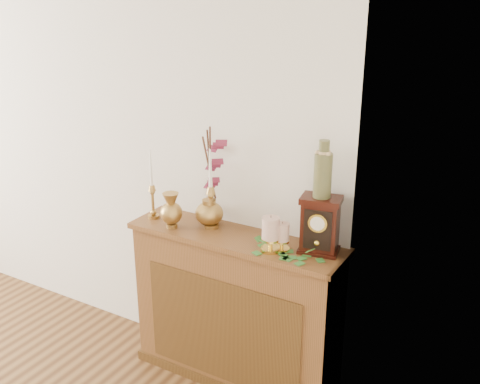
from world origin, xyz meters
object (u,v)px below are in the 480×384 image
Objects in this scene: candlestick_center at (211,200)px; bud_vase at (171,211)px; mantel_clock at (320,225)px; candlestick_left at (152,196)px; ceramic_vase at (323,172)px; ginger_jar at (214,180)px.

candlestick_center is 0.23m from bud_vase.
mantel_clock is (0.84, 0.13, 0.05)m from bud_vase.
mantel_clock is at bearing 3.86° from candlestick_left.
bud_vase is (0.18, -0.06, -0.03)m from candlestick_left.
ceramic_vase is at bearing 8.71° from bud_vase.
ceramic_vase is (1.01, 0.07, 0.29)m from candlestick_left.
ceramic_vase is at bearing 90.00° from mantel_clock.
ceramic_vase reaches higher than bud_vase.
candlestick_center is 0.64m from mantel_clock.
candlestick_left reaches higher than mantel_clock.
bud_vase is 0.68× the size of mantel_clock.
ceramic_vase is at bearing -3.29° from ginger_jar.
candlestick_left is 0.84× the size of candlestick_center.
ceramic_vase is at bearing 4.02° from candlestick_left.
candlestick_center is at bearing 171.01° from mantel_clock.
candlestick_center is at bearing -178.43° from ceramic_vase.
ceramic_vase reaches higher than mantel_clock.
candlestick_left is 0.37m from candlestick_center.
mantel_clock is (0.65, -0.04, -0.12)m from ginger_jar.
ginger_jar is 0.67m from ceramic_vase.
mantel_clock is (1.01, 0.07, 0.01)m from candlestick_left.
candlestick_center reaches higher than mantel_clock.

